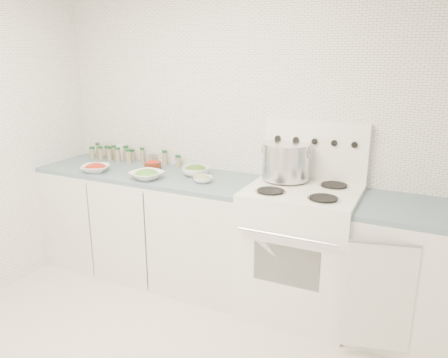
% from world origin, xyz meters
% --- Properties ---
extents(room_walls, '(3.54, 3.04, 2.52)m').
position_xyz_m(room_walls, '(0.00, 0.00, 1.56)').
color(room_walls, white).
rests_on(room_walls, ground).
extents(counter_left, '(1.85, 0.62, 0.90)m').
position_xyz_m(counter_left, '(-0.82, 1.19, 0.45)').
color(counter_left, white).
rests_on(counter_left, ground).
extents(stove, '(0.76, 0.70, 1.36)m').
position_xyz_m(stove, '(0.48, 1.19, 0.50)').
color(stove, white).
rests_on(stove, ground).
extents(counter_right, '(0.89, 0.72, 0.90)m').
position_xyz_m(counter_right, '(1.30, 1.19, 0.45)').
color(counter_right, white).
rests_on(counter_right, ground).
extents(stock_pot, '(0.36, 0.34, 0.26)m').
position_xyz_m(stock_pot, '(0.30, 1.33, 1.09)').
color(stock_pot, silver).
rests_on(stock_pot, stove).
extents(bowl_tomato, '(0.29, 0.29, 0.07)m').
position_xyz_m(bowl_tomato, '(-1.20, 1.01, 0.93)').
color(bowl_tomato, white).
rests_on(bowl_tomato, counter_left).
extents(bowl_snowpea, '(0.29, 0.29, 0.08)m').
position_xyz_m(bowl_snowpea, '(-0.70, 1.01, 0.93)').
color(bowl_snowpea, white).
rests_on(bowl_snowpea, counter_left).
extents(bowl_broccoli, '(0.28, 0.28, 0.09)m').
position_xyz_m(bowl_broccoli, '(-0.41, 1.26, 0.94)').
color(bowl_broccoli, white).
rests_on(bowl_broccoli, counter_left).
extents(bowl_zucchini, '(0.15, 0.15, 0.06)m').
position_xyz_m(bowl_zucchini, '(-0.27, 1.12, 0.93)').
color(bowl_zucchini, white).
rests_on(bowl_zucchini, counter_left).
extents(bowl_pepper, '(0.14, 0.14, 0.09)m').
position_xyz_m(bowl_pepper, '(-0.81, 1.26, 0.94)').
color(bowl_pepper, '#5B220F').
rests_on(bowl_pepper, counter_left).
extents(salt_canister, '(0.09, 0.09, 0.14)m').
position_xyz_m(salt_canister, '(-1.30, 1.45, 0.97)').
color(salt_canister, white).
rests_on(salt_canister, counter_left).
extents(tin_can, '(0.08, 0.08, 0.09)m').
position_xyz_m(tin_can, '(-0.95, 1.45, 0.94)').
color(tin_can, '#AB9F91').
rests_on(tin_can, counter_left).
extents(spice_cluster, '(0.92, 0.14, 0.13)m').
position_xyz_m(spice_cluster, '(-1.23, 1.40, 0.96)').
color(spice_cluster, gray).
rests_on(spice_cluster, counter_left).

